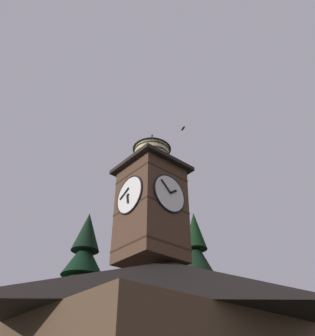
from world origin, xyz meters
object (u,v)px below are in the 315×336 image
at_px(clock_tower, 151,198).
at_px(flying_bird_low, 157,140).
at_px(pine_tree_aside, 200,314).
at_px(flying_bird_high, 183,128).
at_px(pine_tree_behind, 75,326).
at_px(moon, 60,307).

xyz_separation_m(clock_tower, flying_bird_low, (-3.79, -3.83, 8.82)).
bearing_deg(pine_tree_aside, flying_bird_high, 37.64).
distance_m(pine_tree_behind, moon, 40.07).
xyz_separation_m(clock_tower, flying_bird_high, (-3.82, -0.61, 8.13)).
height_order(pine_tree_aside, flying_bird_high, flying_bird_high).
bearing_deg(pine_tree_behind, clock_tower, 103.33).
bearing_deg(moon, clock_tower, 70.40).
height_order(moon, flying_bird_low, flying_bird_low).
height_order(moon, flying_bird_high, flying_bird_high).
xyz_separation_m(flying_bird_high, flying_bird_low, (0.04, -3.22, 0.69)).
bearing_deg(moon, pine_tree_aside, 79.07).
relative_size(pine_tree_behind, pine_tree_aside, 0.85).
xyz_separation_m(clock_tower, moon, (-14.60, -41.01, 1.86)).
bearing_deg(pine_tree_aside, pine_tree_behind, -12.37).
bearing_deg(clock_tower, pine_tree_behind, -76.67).
height_order(pine_tree_aside, moon, moon).
bearing_deg(flying_bird_low, flying_bird_high, 90.62).
relative_size(pine_tree_behind, flying_bird_high, 22.78).
relative_size(pine_tree_aside, flying_bird_high, 26.69).
distance_m(pine_tree_aside, flying_bird_low, 14.50).
bearing_deg(pine_tree_aside, flying_bird_low, -8.32).
bearing_deg(pine_tree_behind, flying_bird_low, 164.85).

